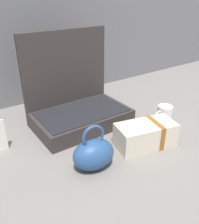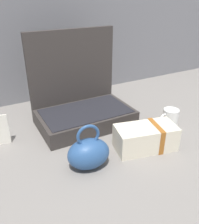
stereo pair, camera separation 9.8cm
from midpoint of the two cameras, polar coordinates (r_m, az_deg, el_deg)
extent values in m
plane|color=slate|center=(1.06, 1.48, -6.81)|extent=(6.00, 6.00, 0.00)
cube|color=#332D2B|center=(1.16, -0.80, -1.51)|extent=(0.44, 0.26, 0.07)
cube|color=black|center=(1.14, -0.81, 0.18)|extent=(0.40, 0.23, 0.00)
cube|color=#332D2B|center=(1.21, -3.99, 8.75)|extent=(0.44, 0.02, 0.43)
ellipsoid|color=#284C7F|center=(0.89, 0.62, -9.82)|extent=(0.17, 0.13, 0.11)
torus|color=#284C7F|center=(0.84, 0.64, -5.59)|extent=(0.09, 0.02, 0.08)
cube|color=beige|center=(1.02, 13.45, -5.92)|extent=(0.26, 0.17, 0.10)
cube|color=#99561E|center=(1.04, 15.54, -5.52)|extent=(0.05, 0.12, 0.10)
cylinder|color=white|center=(1.22, 18.49, -1.21)|extent=(0.07, 0.07, 0.08)
torus|color=white|center=(1.20, 17.13, -1.66)|extent=(0.06, 0.01, 0.06)
camera|label=1|loc=(0.05, -87.14, 1.45)|focal=39.09mm
camera|label=2|loc=(0.05, 92.86, -1.45)|focal=39.09mm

